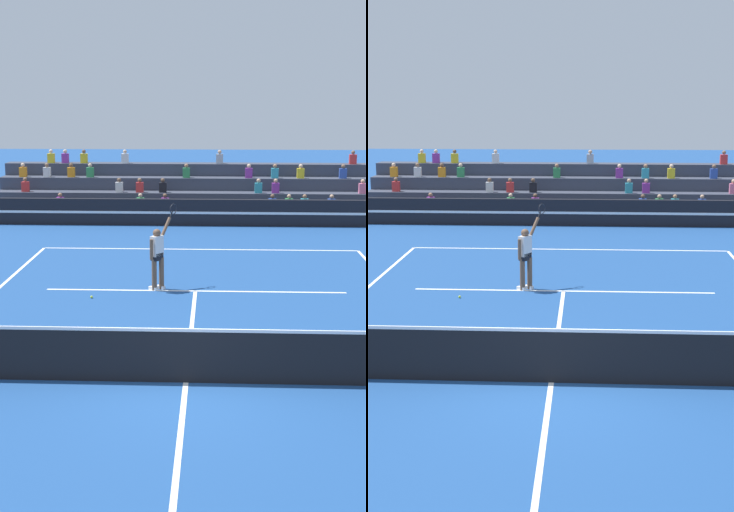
% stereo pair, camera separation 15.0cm
% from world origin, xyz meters
% --- Properties ---
extents(ground_plane, '(120.00, 120.00, 0.00)m').
position_xyz_m(ground_plane, '(0.00, 0.00, 0.00)').
color(ground_plane, navy).
extents(court_lines, '(11.10, 23.90, 0.01)m').
position_xyz_m(court_lines, '(0.00, 0.00, 0.00)').
color(court_lines, white).
rests_on(court_lines, ground).
extents(tennis_net, '(12.00, 0.10, 1.10)m').
position_xyz_m(tennis_net, '(0.00, 0.00, 0.54)').
color(tennis_net, slate).
rests_on(tennis_net, ground).
extents(sponsor_banner_wall, '(18.00, 0.26, 1.10)m').
position_xyz_m(sponsor_banner_wall, '(0.00, 16.63, 0.55)').
color(sponsor_banner_wall, black).
rests_on(sponsor_banner_wall, ground).
extents(bleacher_stand, '(18.50, 3.80, 2.83)m').
position_xyz_m(bleacher_stand, '(-0.01, 19.80, 0.83)').
color(bleacher_stand, '#383D4C').
rests_on(bleacher_stand, ground).
extents(tennis_player, '(0.80, 1.05, 2.38)m').
position_xyz_m(tennis_player, '(-1.04, 6.56, 0.98)').
color(tennis_player, brown).
rests_on(tennis_player, ground).
extents(tennis_ball, '(0.07, 0.07, 0.07)m').
position_xyz_m(tennis_ball, '(-2.73, 5.59, 0.03)').
color(tennis_ball, '#C6DB33').
rests_on(tennis_ball, ground).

